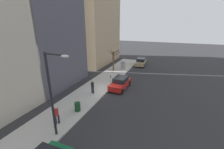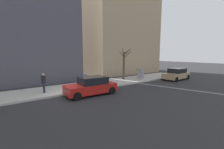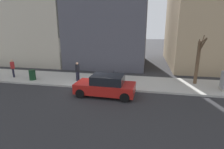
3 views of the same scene
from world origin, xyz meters
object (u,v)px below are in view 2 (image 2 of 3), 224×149
Objects in this scene: utility_box at (141,74)px; pedestrian_near_meter at (44,82)px; parked_car_red at (91,86)px; parking_meter at (86,80)px; parked_car_tan at (176,74)px; bare_tree at (124,64)px.

pedestrian_near_meter is (0.16, 11.77, 0.24)m from utility_box.
pedestrian_near_meter reaches higher than utility_box.
utility_box is (2.38, -8.63, 0.11)m from parked_car_red.
parking_meter is at bearing 95.83° from utility_box.
utility_box is at bearing -72.61° from parked_car_red.
parked_car_tan is 2.57× the size of pedestrian_near_meter.
parked_car_red is 2.57× the size of pedestrian_near_meter.
utility_box reaches higher than parked_car_red.
parking_meter is 0.94× the size of utility_box.
utility_box is at bearing -76.13° from pedestrian_near_meter.
utility_box is at bearing -84.17° from parking_meter.
bare_tree is (3.67, -6.85, 1.38)m from parked_car_red.
pedestrian_near_meter is (2.54, 3.14, 0.35)m from parked_car_red.
bare_tree is 10.11m from pedestrian_near_meter.
utility_box is 0.36× the size of bare_tree.
parked_car_red is 2.98× the size of utility_box.
pedestrian_near_meter is at bearing 78.01° from parked_car_tan.
parked_car_tan is 1.07× the size of bare_tree.
parked_car_red is 1.07× the size of bare_tree.
parked_car_tan is at bearing -85.09° from pedestrian_near_meter.
bare_tree is (1.29, 1.77, 1.27)m from utility_box.
utility_box is 11.77m from pedestrian_near_meter.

